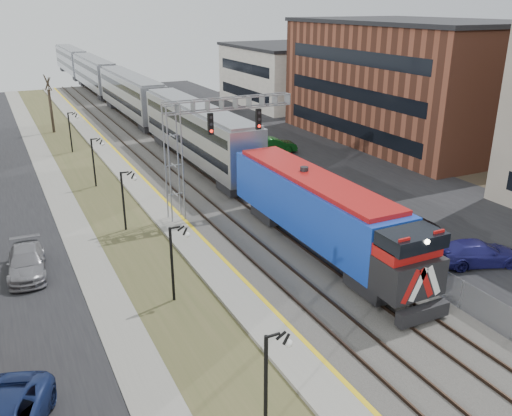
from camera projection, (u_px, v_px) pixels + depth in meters
sidewalk at (63, 204)px, 40.17m from camera, size 2.00×120.00×0.08m
grass_median at (104, 198)px, 41.42m from camera, size 4.00×120.00×0.06m
platform at (142, 191)px, 42.63m from camera, size 2.00×120.00×0.24m
ballast_bed at (202, 182)px, 44.71m from camera, size 8.00×120.00×0.20m
parking_lot at (324, 165)px, 49.72m from camera, size 16.00×120.00×0.04m
platform_edge at (153, 188)px, 42.95m from camera, size 0.24×120.00×0.01m
track_near at (179, 184)px, 43.82m from camera, size 1.58×120.00×0.15m
track_far at (218, 178)px, 45.27m from camera, size 1.58×120.00×0.15m
train at (125, 93)px, 70.78m from camera, size 3.00×108.65×5.33m
signal_gantry at (197, 139)px, 35.74m from camera, size 9.00×1.07×8.15m
lampposts at (170, 263)px, 26.72m from camera, size 0.14×62.14×4.00m
fence at (248, 168)px, 46.20m from camera, size 0.04×120.00×1.60m
buildings_east at (477, 91)px, 50.08m from camera, size 16.00×76.00×15.00m
car_lot_c at (404, 227)px, 34.33m from camera, size 5.11×3.05×1.33m
car_lot_d at (478, 253)px, 30.68m from camera, size 5.26×3.44×1.42m
car_lot_e at (363, 201)px, 38.90m from camera, size 4.12×2.61×1.31m
car_lot_f at (273, 146)px, 53.42m from camera, size 4.90×2.39×1.55m
car_street_b at (27, 263)px, 29.59m from camera, size 2.31×4.94×1.39m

